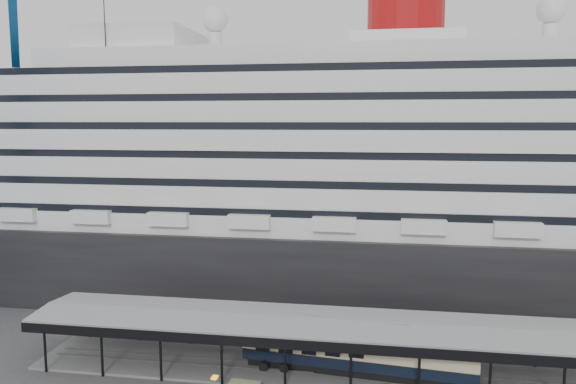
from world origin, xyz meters
name	(u,v)px	position (x,y,z in m)	size (l,w,h in m)	color
cruise_ship	(343,160)	(0.05, 32.00, 18.35)	(130.00, 30.00, 43.90)	black
platform_canopy	(322,349)	(0.00, 5.00, 2.36)	(56.00, 9.18, 5.30)	slate
pullman_carriage	(357,348)	(3.24, 5.00, 2.60)	(21.97, 5.16, 21.39)	black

